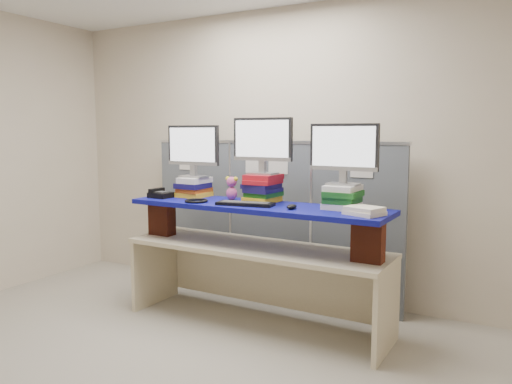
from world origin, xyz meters
The scene contains 18 objects.
room centered at (0.00, 0.00, 1.40)m, with size 5.00×4.00×2.80m.
cubicle_partition centered at (0.00, 1.78, 0.77)m, with size 2.60×0.06×1.53m.
desk centered at (0.22, 1.10, 0.54)m, with size 2.24×0.70×0.68m.
brick_pier_left centered at (-0.74, 1.07, 0.83)m, with size 0.22×0.12×0.31m, color maroon.
brick_pier_right centered at (1.18, 1.03, 0.83)m, with size 0.22×0.12×0.31m, color maroon.
blue_board centered at (0.22, 1.10, 1.00)m, with size 2.21×0.55×0.04m, color #080B6F.
book_stack_left centered at (-0.50, 1.24, 1.11)m, with size 0.25×0.29×0.18m.
book_stack_center centered at (0.22, 1.22, 1.14)m, with size 0.27×0.32×0.24m.
book_stack_right centered at (0.92, 1.21, 1.12)m, with size 0.27×0.30×0.18m.
monitor_left centered at (-0.50, 1.23, 1.47)m, with size 0.54×0.16×0.47m.
monitor_center centered at (0.22, 1.22, 1.52)m, with size 0.54×0.16×0.47m.
monitor_right centered at (0.92, 1.21, 1.47)m, with size 0.54×0.16×0.47m.
keyboard centered at (0.18, 1.00, 1.04)m, with size 0.48×0.23×0.03m.
mouse centered at (0.59, 1.00, 1.04)m, with size 0.07×0.12×0.04m, color black.
desk_phone centered at (-0.73, 1.05, 1.05)m, with size 0.20×0.18×0.08m.
headset centered at (-0.28, 0.97, 1.03)m, with size 0.20×0.20×0.02m, color black.
plush_toy centered at (-0.09, 1.23, 1.13)m, with size 0.12×0.09×0.20m.
binder_stack centered at (1.15, 1.01, 1.05)m, with size 0.30×0.27×0.06m.
Camera 1 is at (2.16, -2.43, 1.61)m, focal length 35.00 mm.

